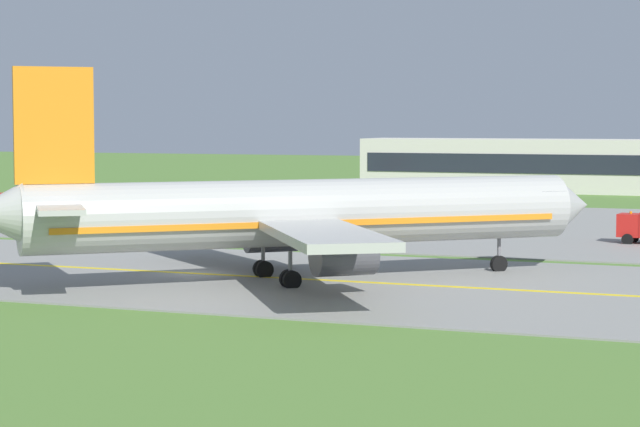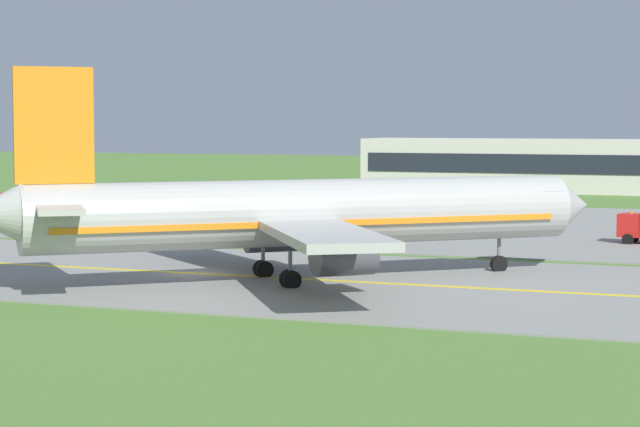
{
  "view_description": "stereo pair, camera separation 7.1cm",
  "coord_description": "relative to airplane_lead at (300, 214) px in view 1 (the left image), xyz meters",
  "views": [
    {
      "loc": [
        35.73,
        -68.57,
        9.74
      ],
      "look_at": [
        7.79,
        1.61,
        4.0
      ],
      "focal_mm": 69.05,
      "sensor_mm": 36.0,
      "label": 1
    },
    {
      "loc": [
        35.79,
        -68.54,
        9.74
      ],
      "look_at": [
        7.79,
        1.61,
        4.0
      ],
      "focal_mm": 69.05,
      "sensor_mm": 36.0,
      "label": 2
    }
  ],
  "objects": [
    {
      "name": "airplane_lead",
      "position": [
        0.0,
        0.0,
        0.0
      ],
      "size": [
        32.24,
        30.13,
        12.7
      ],
      "color": "#ADADA8",
      "rests_on": "ground"
    },
    {
      "name": "apron_pad",
      "position": [
        2.57,
        42.72,
        -4.08
      ],
      "size": [
        140.0,
        52.0,
        0.1
      ],
      "primitive_type": "cube",
      "color": "gray",
      "rests_on": "ground"
    },
    {
      "name": "taxiway_strip",
      "position": [
        -7.43,
        0.72,
        -4.08
      ],
      "size": [
        240.0,
        28.0,
        0.1
      ],
      "primitive_type": "cube",
      "color": "gray",
      "rests_on": "ground"
    },
    {
      "name": "service_truck_baggage",
      "position": [
        -7.66,
        44.77,
        -2.95
      ],
      "size": [
        2.64,
        6.51,
        2.59
      ],
      "color": "silver",
      "rests_on": "ground"
    },
    {
      "name": "terminal_building",
      "position": [
        -1.06,
        99.13,
        -0.53
      ],
      "size": [
        58.27,
        9.69,
        8.37
      ],
      "color": "beige",
      "rests_on": "ground"
    },
    {
      "name": "taxiway_centreline",
      "position": [
        -7.43,
        0.72,
        -4.03
      ],
      "size": [
        220.0,
        0.6,
        0.01
      ],
      "primitive_type": "cube",
      "color": "yellow",
      "rests_on": "taxiway_strip"
    },
    {
      "name": "ground_plane",
      "position": [
        -7.43,
        0.72,
        -4.13
      ],
      "size": [
        500.0,
        500.0,
        0.0
      ],
      "primitive_type": "plane",
      "color": "#517A33"
    }
  ]
}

